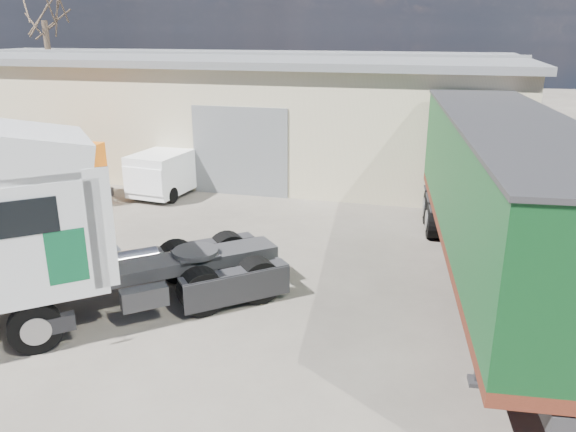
% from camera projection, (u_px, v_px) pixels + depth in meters
% --- Properties ---
extents(ground, '(120.00, 120.00, 0.00)m').
position_uv_depth(ground, '(181.00, 313.00, 13.54)').
color(ground, '#2B2923').
rests_on(ground, ground).
extents(warehouse, '(30.60, 12.60, 5.42)m').
position_uv_depth(warehouse, '(205.00, 108.00, 28.82)').
color(warehouse, '#B8AE8D').
rests_on(warehouse, ground).
extents(bare_tree, '(4.00, 4.00, 9.60)m').
position_uv_depth(bare_tree, '(42.00, 4.00, 33.75)').
color(bare_tree, '#382B21').
rests_on(bare_tree, ground).
extents(tractor_unit, '(6.85, 6.47, 4.66)m').
position_uv_depth(tractor_unit, '(84.00, 239.00, 12.80)').
color(tractor_unit, black).
rests_on(tractor_unit, ground).
extents(box_trailer, '(4.18, 13.69, 4.48)m').
position_uv_depth(box_trailer, '(503.00, 189.00, 13.91)').
color(box_trailer, '#2D2D30').
rests_on(box_trailer, ground).
extents(panel_van, '(2.28, 4.59, 1.81)m').
position_uv_depth(panel_van, '(171.00, 170.00, 23.25)').
color(panel_van, black).
rests_on(panel_van, ground).
extents(orange_skip, '(3.76, 2.55, 2.23)m').
position_uv_depth(orange_skip, '(56.00, 177.00, 22.06)').
color(orange_skip, '#2D2D30').
rests_on(orange_skip, ground).
extents(gravel_heap, '(5.29, 4.56, 0.94)m').
position_uv_depth(gravel_heap, '(44.00, 242.00, 16.83)').
color(gravel_heap, black).
rests_on(gravel_heap, ground).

